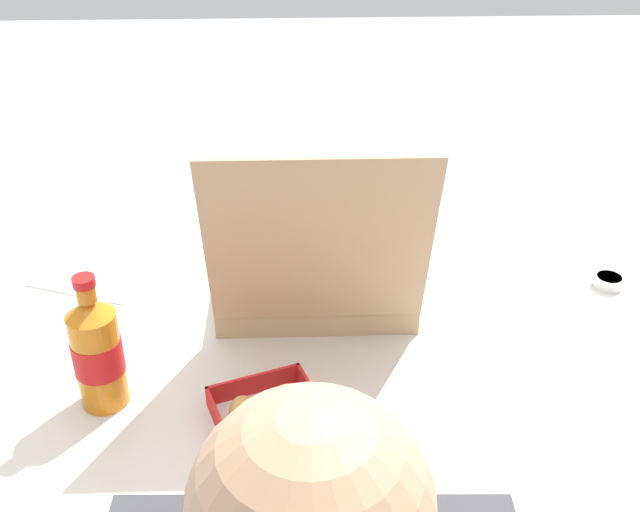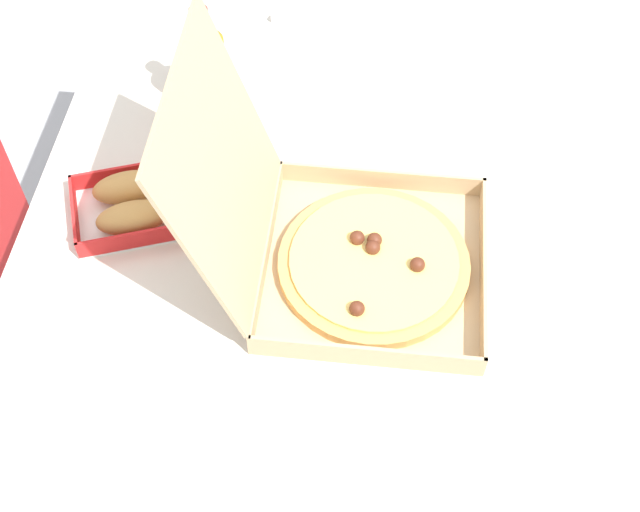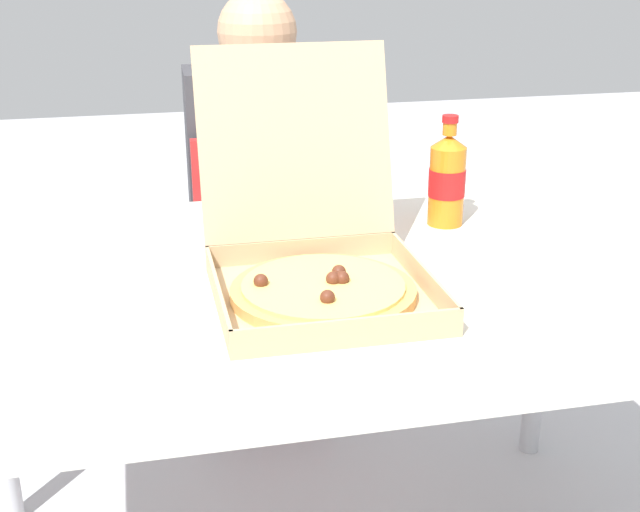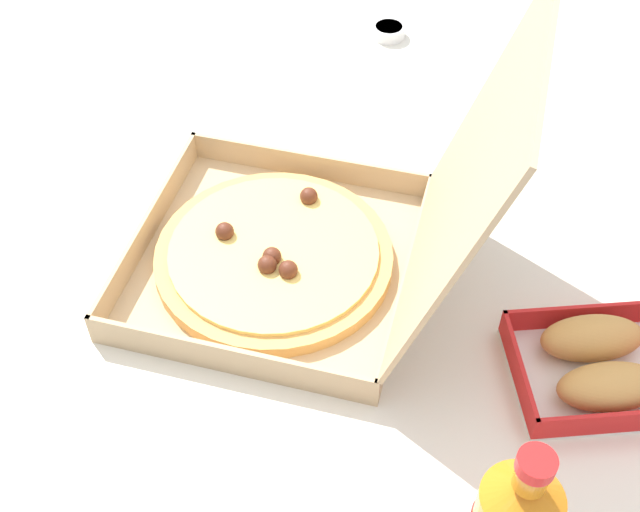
# 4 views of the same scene
# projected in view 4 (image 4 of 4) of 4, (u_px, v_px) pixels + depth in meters

# --- Properties ---
(dining_table) EXTENTS (1.44, 0.93, 0.72)m
(dining_table) POSITION_uv_depth(u_px,v_px,m) (358.00, 332.00, 1.08)
(dining_table) COLOR silver
(dining_table) RESTS_ON ground_plane
(pizza_box_open) EXTENTS (0.35, 0.45, 0.38)m
(pizza_box_open) POSITION_uv_depth(u_px,v_px,m) (305.00, 244.00, 1.03)
(pizza_box_open) COLOR tan
(pizza_box_open) RESTS_ON dining_table
(bread_side_box) EXTENTS (0.21, 0.23, 0.06)m
(bread_side_box) POSITION_uv_depth(u_px,v_px,m) (600.00, 365.00, 0.94)
(bread_side_box) COLOR white
(bread_side_box) RESTS_ON dining_table
(dipping_sauce_cup) EXTENTS (0.06, 0.06, 0.02)m
(dipping_sauce_cup) POSITION_uv_depth(u_px,v_px,m) (389.00, 31.00, 1.42)
(dipping_sauce_cup) COLOR white
(dipping_sauce_cup) RESTS_ON dining_table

